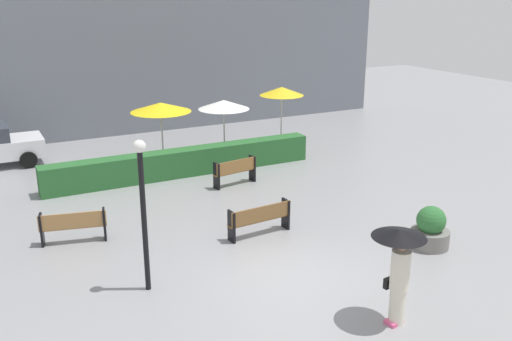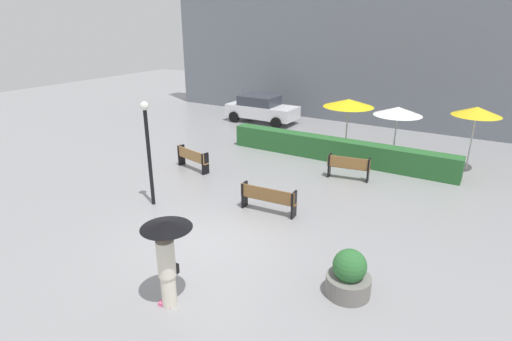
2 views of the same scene
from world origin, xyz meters
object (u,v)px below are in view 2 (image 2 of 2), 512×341
object	(u,v)px
patio_umbrella_yellow	(349,103)
parked_car	(261,109)
bench_back_row	(349,166)
pedestrian_with_umbrella	(167,250)
patio_umbrella_yellow_far	(477,111)
bench_far_left	(192,158)
bench_mid_center	(268,198)
planter_pot	(349,276)
patio_umbrella_white	(398,111)
lamp_post	(148,142)

from	to	relation	value
patio_umbrella_yellow	parked_car	distance (m)	6.91
bench_back_row	parked_car	xyz separation A→B (m)	(-7.61, 6.28, 0.27)
pedestrian_with_umbrella	patio_umbrella_yellow_far	world-z (taller)	patio_umbrella_yellow_far
bench_far_left	parked_car	bearing A→B (deg)	101.75
bench_mid_center	patio_umbrella_yellow	world-z (taller)	patio_umbrella_yellow
bench_back_row	patio_umbrella_yellow_far	world-z (taller)	patio_umbrella_yellow_far
planter_pot	parked_car	size ratio (longest dim) A/B	0.27
bench_mid_center	pedestrian_with_umbrella	distance (m)	5.10
patio_umbrella_white	parked_car	size ratio (longest dim) A/B	0.57
parked_car	patio_umbrella_yellow	bearing A→B (deg)	-23.39
lamp_post	patio_umbrella_white	size ratio (longest dim) A/B	1.44
lamp_post	parked_car	size ratio (longest dim) A/B	0.82
bench_back_row	parked_car	distance (m)	9.87
bench_far_left	pedestrian_with_umbrella	distance (m)	8.56
bench_back_row	pedestrian_with_umbrella	size ratio (longest dim) A/B	0.82
bench_far_left	parked_car	xyz separation A→B (m)	(-1.78, 8.57, 0.30)
patio_umbrella_yellow	patio_umbrella_yellow_far	world-z (taller)	patio_umbrella_yellow_far
pedestrian_with_umbrella	planter_pot	world-z (taller)	pedestrian_with_umbrella
patio_umbrella_white	parked_car	bearing A→B (deg)	159.04
patio_umbrella_yellow_far	patio_umbrella_yellow	bearing A→B (deg)	178.97
bench_mid_center	patio_umbrella_yellow_far	size ratio (longest dim) A/B	0.71
patio_umbrella_yellow_far	planter_pot	bearing A→B (deg)	-97.78
patio_umbrella_yellow	patio_umbrella_yellow_far	distance (m)	5.22
bench_back_row	pedestrian_with_umbrella	distance (m)	9.21
bench_mid_center	lamp_post	bearing A→B (deg)	-158.14
bench_far_left	bench_back_row	bearing A→B (deg)	21.43
bench_far_left	bench_mid_center	distance (m)	4.97
patio_umbrella_yellow_far	bench_back_row	bearing A→B (deg)	-137.43
bench_back_row	planter_pot	distance (m)	7.21
parked_car	lamp_post	bearing A→B (deg)	-76.70
bench_back_row	lamp_post	world-z (taller)	lamp_post
bench_mid_center	patio_umbrella_white	size ratio (longest dim) A/B	0.78
planter_pot	patio_umbrella_white	bearing A→B (deg)	98.48
pedestrian_with_umbrella	patio_umbrella_yellow	xyz separation A→B (m)	(-0.63, 12.73, 0.87)
pedestrian_with_umbrella	bench_far_left	bearing A→B (deg)	126.43
bench_far_left	planter_pot	world-z (taller)	planter_pot
bench_mid_center	parked_car	distance (m)	12.22
bench_far_left	patio_umbrella_yellow_far	distance (m)	11.40
pedestrian_with_umbrella	patio_umbrella_white	size ratio (longest dim) A/B	0.84
planter_pot	patio_umbrella_yellow	bearing A→B (deg)	110.12
bench_mid_center	pedestrian_with_umbrella	xyz separation A→B (m)	(0.44, -5.02, 0.84)
lamp_post	bench_far_left	bearing A→B (deg)	107.25
patio_umbrella_yellow	lamp_post	bearing A→B (deg)	-110.39
patio_umbrella_white	planter_pot	bearing A→B (deg)	-81.52
bench_far_left	patio_umbrella_white	world-z (taller)	patio_umbrella_white
planter_pot	bench_mid_center	bearing A→B (deg)	143.46
patio_umbrella_white	bench_far_left	bearing A→B (deg)	-141.98
bench_back_row	planter_pot	xyz separation A→B (m)	(2.40, -6.80, -0.07)
pedestrian_with_umbrella	patio_umbrella_yellow_far	bearing A→B (deg)	70.08
patio_umbrella_white	patio_umbrella_yellow	bearing A→B (deg)	165.87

